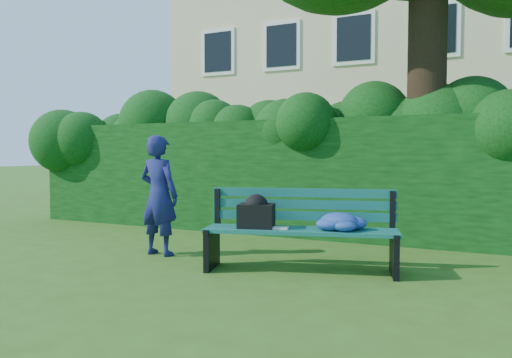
% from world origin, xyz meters
% --- Properties ---
extents(ground, '(80.00, 80.00, 0.00)m').
position_xyz_m(ground, '(0.00, 0.00, 0.00)').
color(ground, '#38561A').
rests_on(ground, ground).
extents(apartment_building, '(16.00, 8.08, 12.00)m').
position_xyz_m(apartment_building, '(-0.00, 13.99, 6.00)').
color(apartment_building, '#CAC088').
rests_on(apartment_building, ground).
extents(hedge, '(10.00, 1.00, 1.80)m').
position_xyz_m(hedge, '(0.00, 2.20, 0.90)').
color(hedge, black).
rests_on(hedge, ground).
extents(park_bench, '(2.14, 1.09, 0.89)m').
position_xyz_m(park_bench, '(0.93, -0.19, 0.51)').
color(park_bench, '#115646').
rests_on(park_bench, ground).
extents(man_reading, '(0.57, 0.39, 1.51)m').
position_xyz_m(man_reading, '(-0.99, -0.16, 0.76)').
color(man_reading, navy).
rests_on(man_reading, ground).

